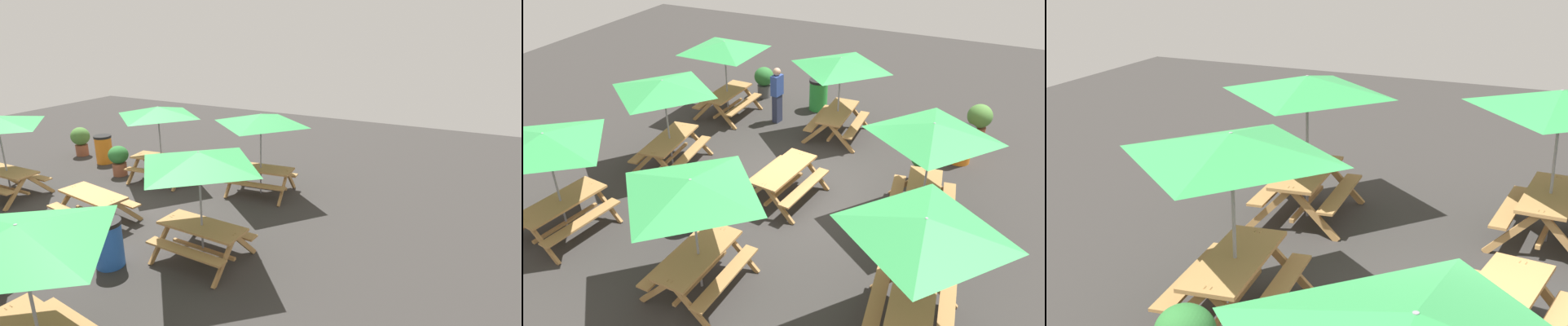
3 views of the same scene
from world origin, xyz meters
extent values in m
cube|color=#A87A44|center=(-0.32, 0.04, 0.74)|extent=(1.88, 0.94, 0.05)
cube|color=#A87A44|center=(-0.40, -0.50, 0.45)|extent=(1.82, 0.50, 0.04)
cube|color=#A87A44|center=(-1.15, -0.22, 0.37)|extent=(0.17, 0.80, 0.81)
cube|color=#A87A44|center=(-1.05, 0.51, 0.37)|extent=(0.17, 0.80, 0.81)
cube|color=#A87A44|center=(-3.03, -3.45, 0.74)|extent=(1.86, 0.88, 0.05)
cube|color=#A87A44|center=(-2.98, -4.00, 0.45)|extent=(1.82, 0.44, 0.04)
cube|color=#A87A44|center=(-3.09, -2.90, 0.45)|extent=(1.82, 0.44, 0.04)
cube|color=#A87A44|center=(-3.77, -3.89, 0.37)|extent=(0.14, 0.80, 0.81)
cube|color=#A87A44|center=(-3.85, -3.17, 0.37)|extent=(0.14, 0.80, 0.81)
cube|color=#A87A44|center=(-2.22, -3.73, 0.37)|extent=(0.14, 0.80, 0.81)
cube|color=#A87A44|center=(-2.30, -3.01, 0.37)|extent=(0.14, 0.80, 0.81)
cube|color=#A87A44|center=(-3.03, -3.45, 0.22)|extent=(1.56, 0.23, 0.06)
cylinder|color=gray|center=(-3.03, -3.45, 1.15)|extent=(0.04, 0.04, 2.30)
pyramid|color=green|center=(-3.03, -3.45, 2.16)|extent=(2.19, 2.19, 0.28)
cube|color=#A87A44|center=(0.14, -2.98, 0.74)|extent=(1.87, 0.92, 0.05)
cube|color=#A87A44|center=(0.21, -3.52, 0.45)|extent=(1.82, 0.48, 0.04)
cube|color=#A87A44|center=(0.07, -2.43, 0.45)|extent=(1.82, 0.48, 0.04)
cube|color=#A87A44|center=(-0.59, -3.44, 0.37)|extent=(0.16, 0.80, 0.81)
cube|color=#A87A44|center=(-0.68, -2.71, 0.37)|extent=(0.16, 0.80, 0.81)
cube|color=#A87A44|center=(0.96, -3.24, 0.37)|extent=(0.16, 0.80, 0.81)
cube|color=#A87A44|center=(0.87, -2.52, 0.37)|extent=(0.16, 0.80, 0.81)
cube|color=#A87A44|center=(0.14, -2.98, 0.22)|extent=(1.56, 0.27, 0.06)
cylinder|color=gray|center=(0.14, -2.98, 1.15)|extent=(0.04, 0.04, 2.30)
pyramid|color=green|center=(0.14, -2.98, 2.16)|extent=(2.24, 2.24, 0.28)
cube|color=#A87A44|center=(-3.58, 0.19, 0.74)|extent=(1.83, 0.79, 0.05)
cube|color=#A87A44|center=(-3.61, -0.36, 0.45)|extent=(1.81, 0.35, 0.04)
cube|color=#A87A44|center=(-4.38, -0.14, 0.37)|extent=(0.10, 0.80, 0.81)
cube|color=#A87A44|center=(-2.82, -0.21, 0.37)|extent=(0.10, 0.80, 0.81)
cube|color=#A87A44|center=(-2.78, 0.51, 0.37)|extent=(0.10, 0.80, 0.81)
cube|color=#A87A44|center=(-3.58, 0.19, 0.22)|extent=(1.56, 0.15, 0.06)
cylinder|color=gray|center=(-3.58, 0.19, 1.15)|extent=(0.04, 0.04, 2.30)
pyramid|color=green|center=(-3.58, 0.19, 2.16)|extent=(2.10, 2.10, 0.28)
camera|label=1|loc=(-7.96, 6.14, 4.53)|focal=28.00mm
camera|label=2|loc=(-9.17, -4.05, 6.63)|focal=35.00mm
camera|label=3|loc=(6.87, 0.93, 4.55)|focal=50.00mm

